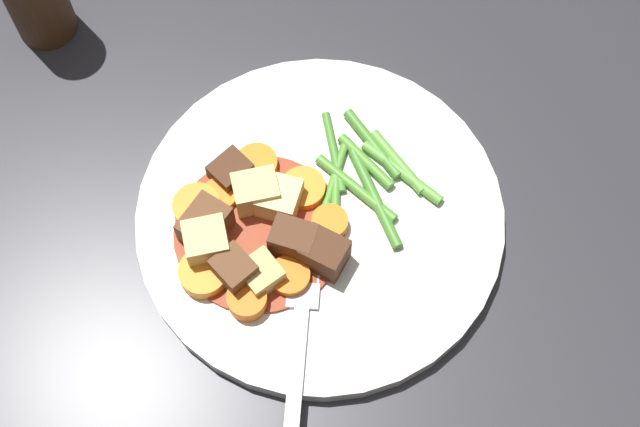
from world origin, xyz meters
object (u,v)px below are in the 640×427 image
object	(u,v)px
carrot_slice_2	(247,300)
potato_chunk_2	(207,243)
carrot_slice_6	(332,221)
meat_chunk_1	(235,271)
carrot_slice_7	(302,190)
meat_chunk_0	(231,172)
carrot_slice_0	(204,273)
carrot_slice_3	(257,164)
potato_chunk_1	(279,199)
meat_chunk_4	(324,253)
meat_chunk_2	(205,225)
carrot_slice_1	(290,276)
meat_chunk_3	(294,240)
carrot_slice_4	(220,195)
carrot_slice_5	(197,208)
fork	(299,339)
potato_chunk_3	(256,192)
dinner_plate	(320,218)
potato_chunk_0	(261,274)

from	to	relation	value
carrot_slice_2	potato_chunk_2	distance (m)	0.05
carrot_slice_6	meat_chunk_1	size ratio (longest dim) A/B	0.95
carrot_slice_7	meat_chunk_1	size ratio (longest dim) A/B	1.19
meat_chunk_0	meat_chunk_1	distance (m)	0.08
carrot_slice_0	carrot_slice_3	bearing A→B (deg)	-146.73
carrot_slice_0	meat_chunk_0	world-z (taller)	meat_chunk_0
carrot_slice_6	meat_chunk_1	distance (m)	0.08
carrot_slice_2	potato_chunk_2	bearing A→B (deg)	-88.25
potato_chunk_1	meat_chunk_4	xyz separation A→B (m)	(-0.00, 0.05, 0.00)
potato_chunk_1	meat_chunk_2	xyz separation A→B (m)	(0.05, -0.01, 0.00)
carrot_slice_1	meat_chunk_3	world-z (taller)	meat_chunk_3
carrot_slice_1	carrot_slice_3	distance (m)	0.09
carrot_slice_2	meat_chunk_0	size ratio (longest dim) A/B	1.03
carrot_slice_3	carrot_slice_4	world-z (taller)	carrot_slice_3
carrot_slice_7	meat_chunk_4	xyz separation A→B (m)	(0.02, 0.05, 0.01)
meat_chunk_4	carrot_slice_5	bearing A→B (deg)	-57.42
potato_chunk_2	carrot_slice_1	bearing A→B (deg)	125.15
potato_chunk_2	fork	xyz separation A→B (m)	(-0.02, 0.09, -0.01)
carrot_slice_7	carrot_slice_3	bearing A→B (deg)	-66.54
carrot_slice_1	carrot_slice_4	world-z (taller)	carrot_slice_1
potato_chunk_2	meat_chunk_1	world-z (taller)	potato_chunk_2
potato_chunk_1	meat_chunk_1	bearing A→B (deg)	27.06
carrot_slice_6	carrot_slice_7	xyz separation A→B (m)	(0.00, -0.03, -0.00)
carrot_slice_4	meat_chunk_2	bearing A→B (deg)	38.42
carrot_slice_4	carrot_slice_7	xyz separation A→B (m)	(-0.05, 0.03, 0.00)
carrot_slice_0	carrot_slice_6	world-z (taller)	carrot_slice_0
carrot_slice_7	meat_chunk_0	size ratio (longest dim) A/B	1.21
meat_chunk_1	meat_chunk_3	size ratio (longest dim) A/B	0.90
carrot_slice_6	potato_chunk_3	distance (m)	0.06
dinner_plate	carrot_slice_2	xyz separation A→B (m)	(0.08, 0.03, 0.01)
carrot_slice_0	fork	bearing A→B (deg)	110.36
carrot_slice_0	carrot_slice_5	distance (m)	0.05
potato_chunk_0	potato_chunk_3	world-z (taller)	potato_chunk_3
carrot_slice_2	carrot_slice_7	xyz separation A→B (m)	(-0.08, -0.05, -0.00)
carrot_slice_7	meat_chunk_3	distance (m)	0.04
meat_chunk_3	potato_chunk_2	bearing A→B (deg)	-32.24
potato_chunk_3	carrot_slice_7	bearing A→B (deg)	156.71
dinner_plate	carrot_slice_4	xyz separation A→B (m)	(0.05, -0.05, 0.01)
carrot_slice_0	meat_chunk_4	world-z (taller)	meat_chunk_4
carrot_slice_4	potato_chunk_1	xyz separation A→B (m)	(-0.03, 0.03, 0.01)
potato_chunk_1	carrot_slice_5	bearing A→B (deg)	-30.10
meat_chunk_2	potato_chunk_3	bearing A→B (deg)	-178.81
potato_chunk_2	carrot_slice_4	bearing A→B (deg)	-133.58
carrot_slice_7	carrot_slice_1	bearing A→B (deg)	48.48
meat_chunk_4	fork	bearing A→B (deg)	38.64
carrot_slice_2	meat_chunk_1	world-z (taller)	meat_chunk_1
carrot_slice_6	carrot_slice_3	bearing A→B (deg)	-74.69
carrot_slice_0	potato_chunk_1	distance (m)	0.07
carrot_slice_0	potato_chunk_1	world-z (taller)	potato_chunk_1
carrot_slice_4	potato_chunk_2	bearing A→B (deg)	46.42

